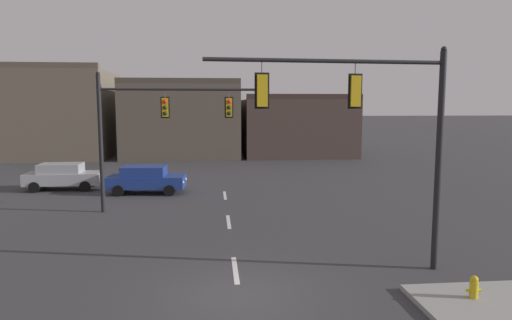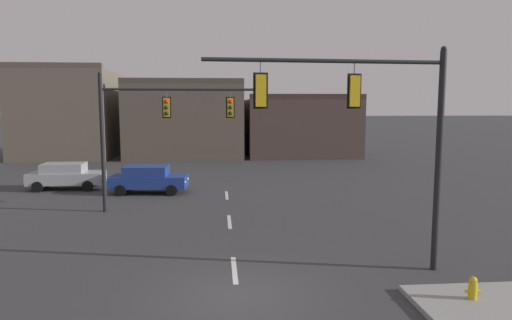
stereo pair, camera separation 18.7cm
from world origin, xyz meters
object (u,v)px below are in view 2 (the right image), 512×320
fire_hydrant (473,292)px  car_lot_nearside (66,175)px  signal_mast_far_side (152,120)px  car_lot_middle (148,179)px  signal_mast_near_side (375,120)px

fire_hydrant → car_lot_nearside: bearing=131.8°
signal_mast_far_side → car_lot_middle: bearing=101.9°
signal_mast_near_side → car_lot_middle: signal_mast_near_side is taller
signal_mast_near_side → car_lot_middle: bearing=122.6°
signal_mast_far_side → car_lot_middle: signal_mast_far_side is taller
signal_mast_far_side → car_lot_nearside: signal_mast_far_side is taller
signal_mast_far_side → car_lot_nearside: bearing=134.7°
car_lot_middle → fire_hydrant: 19.31m
car_lot_nearside → car_lot_middle: same height
signal_mast_far_side → fire_hydrant: bearing=-50.0°
signal_mast_far_side → car_lot_middle: 5.87m
signal_mast_near_side → car_lot_nearside: (-14.01, 15.39, -3.86)m
signal_mast_near_side → car_lot_nearside: 21.17m
car_lot_nearside → car_lot_middle: bearing=-18.1°
signal_mast_far_side → car_lot_nearside: 9.52m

